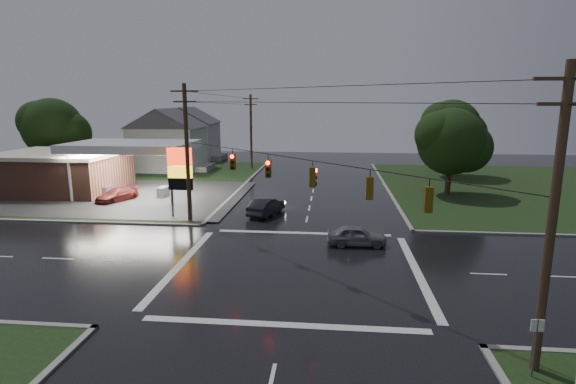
# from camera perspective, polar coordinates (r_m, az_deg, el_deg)

# --- Properties ---
(ground) EXTENTS (120.00, 120.00, 0.00)m
(ground) POSITION_cam_1_polar(r_m,az_deg,el_deg) (26.99, 1.06, -9.52)
(ground) COLOR black
(ground) RESTS_ON ground
(grass_nw) EXTENTS (36.00, 36.00, 0.08)m
(grass_nw) POSITION_cam_1_polar(r_m,az_deg,el_deg) (59.06, -22.75, 1.26)
(grass_nw) COLOR black
(grass_nw) RESTS_ON ground
(grass_ne) EXTENTS (36.00, 36.00, 0.08)m
(grass_ne) POSITION_cam_1_polar(r_m,az_deg,el_deg) (57.29, 30.32, 0.27)
(grass_ne) COLOR black
(grass_ne) RESTS_ON ground
(gas_station) EXTENTS (26.20, 18.00, 5.60)m
(gas_station) POSITION_cam_1_polar(r_m,az_deg,el_deg) (53.13, -25.83, 2.68)
(gas_station) COLOR #2D2D2D
(gas_station) RESTS_ON ground
(pylon_sign) EXTENTS (2.00, 0.35, 6.00)m
(pylon_sign) POSITION_cam_1_polar(r_m,az_deg,el_deg) (38.15, -13.55, 2.67)
(pylon_sign) COLOR #59595E
(pylon_sign) RESTS_ON ground
(utility_pole_nw) EXTENTS (2.20, 0.32, 11.00)m
(utility_pole_nw) POSITION_cam_1_polar(r_m,az_deg,el_deg) (36.67, -12.70, 5.05)
(utility_pole_nw) COLOR #382619
(utility_pole_nw) RESTS_ON ground
(utility_pole_se) EXTENTS (2.20, 0.32, 11.00)m
(utility_pole_se) POSITION_cam_1_polar(r_m,az_deg,el_deg) (17.78, 30.53, -3.07)
(utility_pole_se) COLOR #382619
(utility_pole_se) RESTS_ON ground
(utility_pole_n) EXTENTS (2.20, 0.32, 10.50)m
(utility_pole_n) POSITION_cam_1_polar(r_m,az_deg,el_deg) (64.27, -4.71, 7.77)
(utility_pole_n) COLOR #382619
(utility_pole_n) RESTS_ON ground
(traffic_signals) EXTENTS (26.87, 26.87, 1.47)m
(traffic_signals) POSITION_cam_1_polar(r_m,az_deg,el_deg) (25.36, 1.16, 4.25)
(traffic_signals) COLOR black
(traffic_signals) RESTS_ON ground
(house_near) EXTENTS (11.05, 8.48, 8.60)m
(house_near) POSITION_cam_1_polar(r_m,az_deg,el_deg) (65.48, -14.99, 6.55)
(house_near) COLOR silver
(house_near) RESTS_ON ground
(house_far) EXTENTS (11.05, 8.48, 8.60)m
(house_far) POSITION_cam_1_polar(r_m,az_deg,el_deg) (77.10, -12.57, 7.38)
(house_far) COLOR silver
(house_far) RESTS_ON ground
(tree_nw_behind) EXTENTS (8.93, 7.60, 10.00)m
(tree_nw_behind) POSITION_cam_1_polar(r_m,az_deg,el_deg) (65.81, -27.60, 7.21)
(tree_nw_behind) COLOR black
(tree_nw_behind) RESTS_ON ground
(tree_ne_near) EXTENTS (7.99, 6.80, 8.98)m
(tree_ne_near) POSITION_cam_1_polar(r_m,az_deg,el_deg) (48.82, 20.15, 6.01)
(tree_ne_near) COLOR black
(tree_ne_near) RESTS_ON ground
(tree_ne_far) EXTENTS (8.46, 7.20, 9.80)m
(tree_ne_far) POSITION_cam_1_polar(r_m,az_deg,el_deg) (61.11, 20.18, 7.58)
(tree_ne_far) COLOR black
(tree_ne_far) RESTS_ON ground
(car_north) EXTENTS (2.94, 4.80, 1.49)m
(car_north) POSITION_cam_1_polar(r_m,az_deg,el_deg) (38.72, -2.79, -1.82)
(car_north) COLOR black
(car_north) RESTS_ON ground
(car_crossing) EXTENTS (4.10, 1.79, 1.38)m
(car_crossing) POSITION_cam_1_polar(r_m,az_deg,el_deg) (31.01, 8.72, -5.48)
(car_crossing) COLOR slate
(car_crossing) RESTS_ON ground
(car_pump) EXTENTS (3.46, 4.80, 1.29)m
(car_pump) POSITION_cam_1_polar(r_m,az_deg,el_deg) (46.78, -20.92, -0.36)
(car_pump) COLOR #571614
(car_pump) RESTS_ON ground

